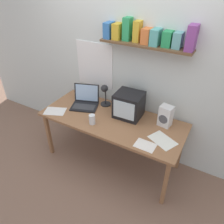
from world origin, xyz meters
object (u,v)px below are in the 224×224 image
(corner_desk, at_px, (112,122))
(crt_monitor, at_px, (129,105))
(space_heater, at_px, (166,116))
(loose_paper_near_monitor, at_px, (55,111))
(laptop, at_px, (85,101))
(juice_glass, at_px, (92,120))
(desk_lamp, at_px, (105,93))
(printed_handout, at_px, (145,145))
(loose_paper_near_laptop, at_px, (163,140))

(corner_desk, bearing_deg, crt_monitor, 47.80)
(corner_desk, distance_m, space_heater, 0.68)
(space_heater, height_order, loose_paper_near_monitor, space_heater)
(crt_monitor, distance_m, loose_paper_near_monitor, 0.99)
(laptop, bearing_deg, juice_glass, -63.91)
(desk_lamp, bearing_deg, crt_monitor, -26.98)
(loose_paper_near_monitor, distance_m, printed_handout, 1.31)
(corner_desk, xyz_separation_m, desk_lamp, (-0.23, 0.21, 0.26))
(desk_lamp, distance_m, space_heater, 0.86)
(corner_desk, relative_size, loose_paper_near_monitor, 5.64)
(laptop, xyz_separation_m, desk_lamp, (0.25, 0.11, 0.14))
(corner_desk, xyz_separation_m, juice_glass, (-0.16, -0.21, 0.11))
(printed_handout, bearing_deg, loose_paper_near_monitor, 178.73)
(printed_handout, bearing_deg, space_heater, 82.35)
(loose_paper_near_laptop, bearing_deg, loose_paper_near_monitor, -174.34)
(juice_glass, bearing_deg, loose_paper_near_laptop, 8.12)
(desk_lamp, xyz_separation_m, juice_glass, (0.07, -0.42, -0.15))
(desk_lamp, relative_size, printed_handout, 1.46)
(crt_monitor, relative_size, desk_lamp, 1.05)
(corner_desk, distance_m, desk_lamp, 0.41)
(laptop, distance_m, juice_glass, 0.46)
(juice_glass, relative_size, loose_paper_near_laptop, 0.36)
(corner_desk, xyz_separation_m, crt_monitor, (0.15, 0.17, 0.22))
(corner_desk, height_order, loose_paper_near_monitor, loose_paper_near_monitor)
(crt_monitor, xyz_separation_m, desk_lamp, (-0.38, 0.05, 0.05))
(laptop, height_order, desk_lamp, desk_lamp)
(desk_lamp, height_order, printed_handout, desk_lamp)
(space_heater, bearing_deg, laptop, -166.12)
(laptop, relative_size, juice_glass, 3.46)
(juice_glass, height_order, loose_paper_near_laptop, juice_glass)
(loose_paper_near_laptop, height_order, loose_paper_near_monitor, same)
(laptop, xyz_separation_m, loose_paper_near_laptop, (1.18, -0.20, -0.07))
(crt_monitor, distance_m, laptop, 0.64)
(laptop, relative_size, printed_handout, 1.90)
(laptop, distance_m, space_heater, 1.11)
(desk_lamp, distance_m, loose_paper_near_monitor, 0.71)
(desk_lamp, xyz_separation_m, space_heater, (0.85, -0.02, -0.08))
(juice_glass, distance_m, loose_paper_near_monitor, 0.59)
(loose_paper_near_laptop, relative_size, printed_handout, 1.55)
(crt_monitor, xyz_separation_m, loose_paper_near_monitor, (-0.89, -0.40, -0.16))
(crt_monitor, bearing_deg, juice_glass, -131.86)
(corner_desk, relative_size, juice_glass, 14.76)
(desk_lamp, distance_m, loose_paper_near_laptop, 1.00)
(space_heater, bearing_deg, corner_desk, -153.05)
(juice_glass, bearing_deg, laptop, 135.52)
(crt_monitor, height_order, desk_lamp, desk_lamp)
(desk_lamp, xyz_separation_m, printed_handout, (0.79, -0.47, -0.21))
(loose_paper_near_laptop, bearing_deg, juice_glass, -171.88)
(corner_desk, xyz_separation_m, loose_paper_near_laptop, (0.70, -0.09, 0.06))
(loose_paper_near_laptop, bearing_deg, corner_desk, 172.81)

